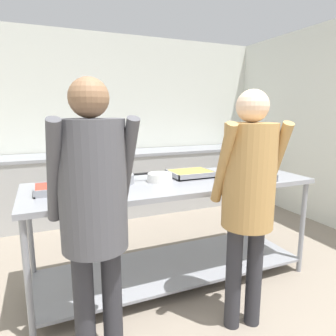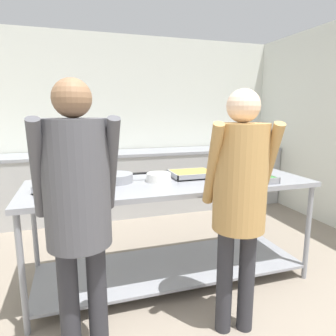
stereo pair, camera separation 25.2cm
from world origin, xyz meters
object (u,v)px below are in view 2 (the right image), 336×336
Objects in this scene: sauce_pan at (116,178)px; serving_tray_greens at (61,186)px; broccoli_bowl at (257,166)px; guest_serving_left at (240,189)px; water_bottle at (260,140)px; guest_serving_right at (78,198)px; plate_stack at (159,177)px; serving_tray_roast at (251,179)px; serving_tray_vegetables at (192,174)px.

serving_tray_greens is at bearing -169.18° from sauce_pan.
broccoli_bowl is 0.14× the size of guest_serving_left.
broccoli_bowl is 1.04× the size of water_bottle.
serving_tray_greens is 0.46m from sauce_pan.
guest_serving_left is 1.01m from guest_serving_right.
sauce_pan is 0.37m from plate_stack.
broccoli_bowl is at bearing 51.09° from serving_tray_roast.
water_bottle is (3.05, 2.72, -0.01)m from guest_serving_right.
sauce_pan is 1.82× the size of broccoli_bowl.
serving_tray_greens is at bearing -175.04° from broccoli_bowl.
serving_tray_greens is at bearing 145.25° from guest_serving_left.
sauce_pan is at bearing 10.82° from serving_tray_greens.
guest_serving_left is 0.98× the size of guest_serving_right.
serving_tray_vegetables is at bearing 0.36° from sauce_pan.
broccoli_bowl is (1.45, 0.08, 0.00)m from sauce_pan.
serving_tray_vegetables is at bearing 4.49° from serving_tray_greens.
guest_serving_left is at bearing -34.75° from serving_tray_greens.
serving_tray_greens and serving_tray_vegetables have the same top height.
broccoli_bowl is (1.09, 0.15, 0.01)m from plate_stack.
sauce_pan is at bearing 163.11° from serving_tray_roast.
guest_serving_right is at bearing -111.52° from sauce_pan.
water_bottle reaches higher than serving_tray_vegetables.
broccoli_bowl is 1.22m from guest_serving_left.
serving_tray_roast is (1.56, -0.25, 0.00)m from serving_tray_greens.
guest_serving_left is (0.32, -0.79, 0.07)m from plate_stack.
guest_serving_left is (1.13, -0.78, 0.08)m from serving_tray_greens.
plate_stack reaches higher than serving_tray_roast.
guest_serving_right reaches higher than serving_tray_vegetables.
serving_tray_vegetables is 1.73× the size of water_bottle.
sauce_pan reaches higher than serving_tray_roast.
water_bottle is at bearing 53.50° from guest_serving_left.
guest_serving_left is 3.43m from water_bottle.
guest_serving_right is 4.09m from water_bottle.
serving_tray_vegetables is at bearing -174.33° from broccoli_bowl.
sauce_pan is 0.26× the size of guest_serving_left.
guest_serving_right is (-0.69, -0.76, 0.09)m from plate_stack.
serving_tray_roast is 1.53m from guest_serving_right.
guest_serving_right is at bearing -80.87° from serving_tray_greens.
plate_stack is at bearing 112.01° from guest_serving_left.
serving_tray_roast is 1.63× the size of water_bottle.
water_bottle is (2.72, 1.89, 0.07)m from sauce_pan.
guest_serving_left reaches higher than serving_tray_roast.
serving_tray_greens is 1.58m from serving_tray_roast.
plate_stack is at bearing -172.06° from broccoli_bowl.
guest_serving_left is (0.68, -0.87, 0.06)m from sauce_pan.
serving_tray_roast is 0.54m from broccoli_bowl.
serving_tray_greens is 0.24× the size of guest_serving_left.
serving_tray_vegetables is 1.33m from guest_serving_right.
sauce_pan reaches higher than serving_tray_greens.
guest_serving_right is at bearing -138.22° from water_bottle.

